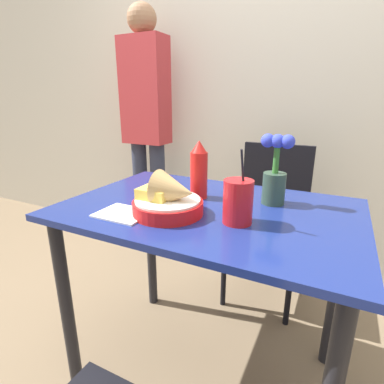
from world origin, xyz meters
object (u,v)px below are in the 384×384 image
at_px(flower_vase, 275,174).
at_px(chair_far_window, 271,208).
at_px(drink_cup, 238,203).
at_px(food_basket, 170,200).
at_px(person_standing, 146,119).
at_px(ketchup_bottle, 199,171).

bearing_deg(flower_vase, chair_far_window, 101.21).
distance_m(chair_far_window, flower_vase, 0.70).
distance_m(drink_cup, flower_vase, 0.25).
bearing_deg(food_basket, flower_vase, 42.77).
bearing_deg(flower_vase, person_standing, 146.00).
distance_m(food_basket, drink_cup, 0.23).
bearing_deg(ketchup_bottle, food_basket, -92.46).
relative_size(chair_far_window, ketchup_bottle, 3.95).
xyz_separation_m(chair_far_window, flower_vase, (0.12, -0.59, 0.35)).
relative_size(ketchup_bottle, flower_vase, 0.88).
xyz_separation_m(chair_far_window, person_standing, (-0.95, 0.13, 0.48)).
xyz_separation_m(chair_far_window, food_basket, (-0.17, -0.86, 0.29)).
bearing_deg(person_standing, drink_cup, -43.58).
distance_m(flower_vase, person_standing, 1.29).
height_order(ketchup_bottle, drink_cup, drink_cup).
height_order(drink_cup, flower_vase, flower_vase).
relative_size(chair_far_window, drink_cup, 3.72).
bearing_deg(person_standing, ketchup_bottle, -44.80).
bearing_deg(food_basket, chair_far_window, 78.62).
xyz_separation_m(ketchup_bottle, person_standing, (-0.78, 0.78, 0.13)).
xyz_separation_m(food_basket, person_standing, (-0.77, 0.99, 0.19)).
bearing_deg(food_basket, person_standing, 128.08).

